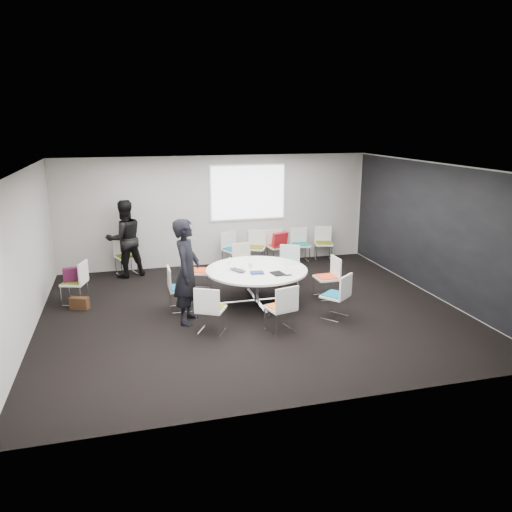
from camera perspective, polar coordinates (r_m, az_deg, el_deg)
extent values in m
cube|color=black|center=(9.92, -0.53, -6.36)|extent=(8.00, 7.00, 0.04)
cube|color=white|center=(9.27, -0.57, 10.21)|extent=(8.00, 7.00, 0.04)
cube|color=#ABA7A2|center=(12.87, -4.44, 5.17)|extent=(8.00, 0.04, 2.80)
cube|color=#ABA7A2|center=(6.29, 7.45, -5.62)|extent=(8.00, 0.04, 2.80)
cube|color=#ABA7A2|center=(9.38, -25.08, 0.02)|extent=(0.04, 7.00, 2.80)
cube|color=#ABA7A2|center=(11.16, 19.90, 2.78)|extent=(0.04, 7.00, 2.80)
cube|color=black|center=(11.15, 19.77, 2.77)|extent=(0.01, 6.94, 2.74)
cube|color=silver|center=(10.30, 0.07, -5.18)|extent=(0.90, 0.90, 0.08)
cylinder|color=silver|center=(10.19, 0.07, -3.47)|extent=(0.10, 0.10, 0.65)
cylinder|color=white|center=(10.09, 0.07, -1.61)|extent=(2.05, 2.05, 0.04)
cube|color=white|center=(12.91, -0.91, 7.27)|extent=(1.90, 0.03, 1.35)
cube|color=silver|center=(10.63, 7.99, -3.70)|extent=(0.43, 0.43, 0.42)
cube|color=white|center=(10.56, 8.03, -2.52)|extent=(0.45, 0.47, 0.04)
cube|color=#E14319|center=(10.55, 8.04, -2.36)|extent=(0.39, 0.41, 0.03)
cube|color=white|center=(10.58, 9.11, -1.22)|extent=(0.05, 0.46, 0.42)
cube|color=silver|center=(11.44, 3.78, -2.22)|extent=(0.55, 0.55, 0.42)
cube|color=white|center=(11.37, 3.80, -1.12)|extent=(0.59, 0.58, 0.04)
cube|color=#0A7487|center=(11.36, 3.80, -0.97)|extent=(0.52, 0.51, 0.03)
cube|color=white|center=(11.51, 3.90, 0.27)|extent=(0.44, 0.21, 0.42)
cube|color=silver|center=(11.59, -1.26, -1.96)|extent=(0.49, 0.49, 0.42)
cube|color=white|center=(11.53, -1.26, -0.86)|extent=(0.54, 0.52, 0.04)
cube|color=olive|center=(11.52, -1.27, -0.72)|extent=(0.47, 0.45, 0.03)
cube|color=white|center=(11.65, -1.71, 0.48)|extent=(0.46, 0.13, 0.42)
cube|color=silver|center=(11.04, -6.48, -2.93)|extent=(0.54, 0.54, 0.42)
cube|color=white|center=(10.97, -6.52, -1.79)|extent=(0.57, 0.58, 0.04)
cube|color=red|center=(10.97, -6.52, -1.64)|extent=(0.49, 0.51, 0.03)
cube|color=white|center=(10.95, -7.63, -0.60)|extent=(0.19, 0.44, 0.42)
cube|color=silver|center=(10.00, -8.58, -4.95)|extent=(0.42, 0.42, 0.42)
cube|color=white|center=(9.93, -8.63, -3.70)|extent=(0.44, 0.46, 0.04)
cube|color=#095C7F|center=(9.92, -8.63, -3.54)|extent=(0.38, 0.40, 0.03)
cube|color=white|center=(9.84, -9.90, -2.52)|extent=(0.04, 0.46, 0.42)
cube|color=silver|center=(8.89, -5.13, -7.45)|extent=(0.57, 0.57, 0.42)
cube|color=white|center=(8.80, -5.17, -6.07)|extent=(0.61, 0.61, 0.04)
cube|color=olive|center=(8.79, -5.17, -5.89)|extent=(0.53, 0.52, 0.03)
cube|color=white|center=(8.54, -5.66, -5.12)|extent=(0.42, 0.25, 0.42)
cube|color=silver|center=(8.92, 2.79, -7.32)|extent=(0.51, 0.51, 0.42)
cube|color=white|center=(8.84, 2.81, -5.95)|extent=(0.55, 0.54, 0.04)
cube|color=#D16515|center=(8.82, 2.81, -5.76)|extent=(0.48, 0.47, 0.03)
cube|color=white|center=(8.59, 3.57, -4.95)|extent=(0.45, 0.15, 0.42)
cube|color=silver|center=(9.61, 8.97, -5.81)|extent=(0.59, 0.59, 0.42)
cube|color=white|center=(9.53, 9.02, -4.52)|extent=(0.63, 0.63, 0.04)
cube|color=#085E7F|center=(9.52, 9.03, -4.35)|extent=(0.55, 0.55, 0.03)
cube|color=white|center=(9.37, 10.22, -3.44)|extent=(0.38, 0.32, 0.42)
cube|color=silver|center=(12.80, -2.61, -0.31)|extent=(0.55, 0.55, 0.42)
cube|color=white|center=(12.74, -2.63, 0.68)|extent=(0.59, 0.58, 0.04)
cube|color=#0A597B|center=(12.74, -2.63, 0.81)|extent=(0.52, 0.50, 0.03)
cube|color=white|center=(12.86, -3.17, 1.86)|extent=(0.44, 0.21, 0.42)
cube|color=silver|center=(12.97, -0.01, -0.09)|extent=(0.55, 0.55, 0.42)
cube|color=white|center=(12.91, -0.01, 0.89)|extent=(0.60, 0.59, 0.04)
cube|color=brown|center=(12.90, -0.01, 1.02)|extent=(0.52, 0.51, 0.03)
cube|color=white|center=(13.06, 0.13, 2.09)|extent=(0.43, 0.22, 0.42)
cube|color=silver|center=(13.12, 2.45, 0.07)|extent=(0.48, 0.48, 0.42)
cube|color=white|center=(13.06, 2.46, 1.04)|extent=(0.52, 0.50, 0.04)
cube|color=red|center=(13.05, 2.46, 1.17)|extent=(0.45, 0.44, 0.03)
cube|color=white|center=(13.19, 2.08, 2.21)|extent=(0.46, 0.10, 0.42)
cube|color=silver|center=(13.32, 5.06, 0.26)|extent=(0.45, 0.45, 0.42)
cube|color=white|center=(13.27, 5.09, 1.22)|extent=(0.49, 0.47, 0.04)
cube|color=#0A7971|center=(13.26, 5.09, 1.35)|extent=(0.43, 0.41, 0.03)
cube|color=white|center=(13.41, 4.87, 2.39)|extent=(0.46, 0.07, 0.42)
cube|color=silver|center=(13.56, 7.70, 0.44)|extent=(0.51, 0.51, 0.42)
cube|color=white|center=(13.50, 7.73, 1.39)|extent=(0.56, 0.54, 0.04)
cube|color=#696613|center=(13.50, 7.74, 1.51)|extent=(0.48, 0.47, 0.03)
cube|color=white|center=(13.65, 7.65, 2.53)|extent=(0.45, 0.15, 0.42)
cube|color=silver|center=(10.89, -19.96, -4.04)|extent=(0.53, 0.53, 0.42)
cube|color=white|center=(10.82, -20.07, -2.89)|extent=(0.56, 0.57, 0.04)
cube|color=#617519|center=(10.81, -20.08, -2.74)|extent=(0.48, 0.50, 0.03)
cube|color=white|center=(10.67, -19.14, -1.75)|extent=(0.17, 0.45, 0.42)
cube|color=silver|center=(12.55, -14.56, -1.11)|extent=(0.54, 0.54, 0.42)
cube|color=white|center=(12.49, -14.63, -0.10)|extent=(0.59, 0.57, 0.04)
cube|color=#636D15|center=(12.48, -14.64, 0.03)|extent=(0.51, 0.50, 0.03)
cube|color=white|center=(12.63, -15.04, 1.11)|extent=(0.44, 0.20, 0.42)
imported|color=black|center=(9.17, -7.90, -1.75)|extent=(0.69, 0.83, 1.95)
imported|color=black|center=(12.23, -14.77, 1.92)|extent=(1.07, 0.94, 1.85)
imported|color=#333338|center=(9.98, -1.86, -1.59)|extent=(0.38, 0.44, 0.03)
cube|color=silver|center=(9.95, -3.05, -0.96)|extent=(0.09, 0.29, 0.22)
cube|color=black|center=(9.76, 2.50, -2.02)|extent=(0.27, 0.33, 0.02)
cube|color=navy|center=(9.80, 0.12, -1.91)|extent=(0.28, 0.23, 0.03)
cube|color=white|center=(10.55, 2.37, -0.74)|extent=(0.34, 0.27, 0.00)
cube|color=silver|center=(10.25, 4.46, -1.25)|extent=(0.34, 0.27, 0.00)
cylinder|color=white|center=(10.21, -0.66, -1.03)|extent=(0.08, 0.08, 0.09)
cube|color=black|center=(9.69, 3.72, -2.19)|extent=(0.15, 0.08, 0.01)
cube|color=#44122D|center=(10.77, -20.15, -1.98)|extent=(0.42, 0.20, 0.28)
cube|color=#372011|center=(10.56, -19.52, -5.10)|extent=(0.39, 0.29, 0.24)
cube|color=#AE151D|center=(12.80, 2.75, 1.95)|extent=(0.47, 0.31, 0.36)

